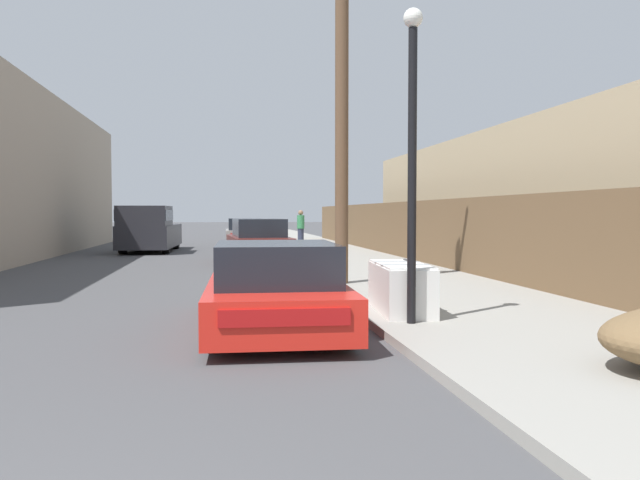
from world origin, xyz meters
The scene contains 11 objects.
sidewalk_curb centered at (5.30, 23.50, 0.06)m, with size 4.20×63.00×0.12m, color gray.
discarded_fridge centered at (3.85, 7.41, 0.49)m, with size 0.84×1.85×0.76m.
parked_sports_car_red centered at (1.89, 6.86, 0.55)m, with size 1.95×4.28×1.22m.
car_parked_mid centered at (2.35, 18.50, 0.66)m, with size 2.00×4.41×1.43m.
car_parked_far centered at (2.30, 28.07, 0.63)m, with size 1.84×4.10×1.37m.
pickup_truck centered at (-1.78, 24.88, 0.94)m, with size 2.21×5.62×1.90m.
utility_pole centered at (3.69, 11.29, 3.90)m, with size 1.80×0.28×7.30m.
street_lamp centered at (3.70, 6.41, 2.60)m, with size 0.26×0.26×4.22m.
wooden_fence centered at (7.25, 18.68, 1.06)m, with size 0.08×33.68×1.88m, color brown.
building_right_house centered at (11.35, 13.61, 1.96)m, with size 6.00×23.74×3.93m, color tan.
pedestrian centered at (4.81, 26.94, 0.95)m, with size 0.34×0.34×1.63m.
Camera 1 is at (1.16, -1.69, 1.61)m, focal length 35.00 mm.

